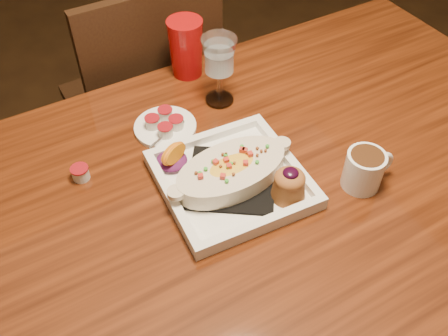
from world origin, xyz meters
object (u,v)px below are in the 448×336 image
plate (235,175)px  saucer (165,126)px  goblet (219,59)px  red_tumbler (186,48)px  table (255,209)px  chair_far (147,103)px  coffee_mug (365,168)px

plate → saucer: 0.23m
goblet → plate: bearing=-112.8°
saucer → red_tumbler: bearing=50.0°
table → chair_far: chair_far is taller
coffee_mug → goblet: 0.40m
coffee_mug → red_tumbler: 0.53m
coffee_mug → red_tumbler: red_tumbler is taller
chair_far → saucer: chair_far is taller
table → chair_far: bearing=90.0°
chair_far → goblet: (0.06, -0.37, 0.36)m
table → saucer: saucer is taller
goblet → chair_far: bearing=98.9°
plate → red_tumbler: 0.40m
table → coffee_mug: 0.25m
goblet → saucer: size_ratio=1.20×
table → saucer: size_ratio=10.67×
table → red_tumbler: size_ratio=10.23×
table → saucer: bearing=113.3°
table → goblet: bearing=77.5°
table → goblet: size_ratio=8.86×
goblet → saucer: (-0.16, -0.03, -0.11)m
plate → coffee_mug: plate is taller
saucer → red_tumbler: red_tumbler is taller
plate → red_tumbler: bearing=81.0°
table → coffee_mug: (0.18, -0.11, 0.14)m
table → saucer: (-0.10, 0.23, 0.11)m
chair_far → red_tumbler: 0.39m
coffee_mug → goblet: (-0.12, 0.38, 0.07)m
chair_far → red_tumbler: size_ratio=6.34×
coffee_mug → chair_far: bearing=108.2°
table → coffee_mug: bearing=-33.0°
plate → coffee_mug: (0.22, -0.12, 0.01)m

